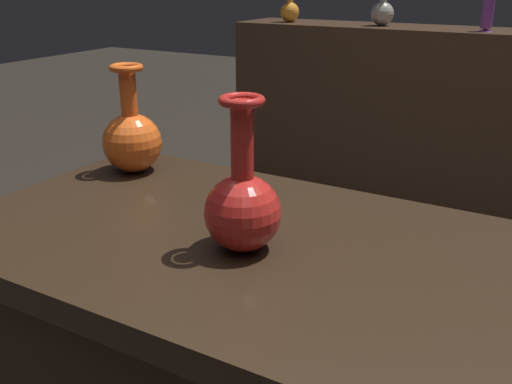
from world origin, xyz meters
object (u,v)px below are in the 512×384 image
vase_tall_behind (132,138)px  shelf_vase_center (488,13)px  shelf_vase_far_left (290,10)px  vase_centerpiece (243,205)px  shelf_vase_left (382,11)px

vase_tall_behind → shelf_vase_center: (0.47, 1.94, 0.19)m
shelf_vase_far_left → shelf_vase_center: (1.04, -0.03, 0.02)m
vase_centerpiece → shelf_vase_center: (0.03, 2.17, 0.19)m
vase_centerpiece → shelf_vase_center: 2.17m
vase_tall_behind → shelf_vase_left: size_ratio=1.20×
vase_tall_behind → shelf_vase_far_left: (-0.57, 1.97, 0.17)m
vase_centerpiece → shelf_vase_far_left: bearing=114.7°
vase_centerpiece → shelf_vase_left: (-0.49, 2.22, 0.18)m
shelf_vase_far_left → shelf_vase_left: 0.52m
vase_centerpiece → shelf_vase_left: 2.28m
vase_tall_behind → shelf_vase_far_left: size_ratio=1.28×
vase_centerpiece → shelf_vase_far_left: 2.43m
vase_tall_behind → shelf_vase_far_left: bearing=106.2°
shelf_vase_left → vase_centerpiece: bearing=-77.5°
shelf_vase_far_left → vase_tall_behind: bearing=-73.8°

